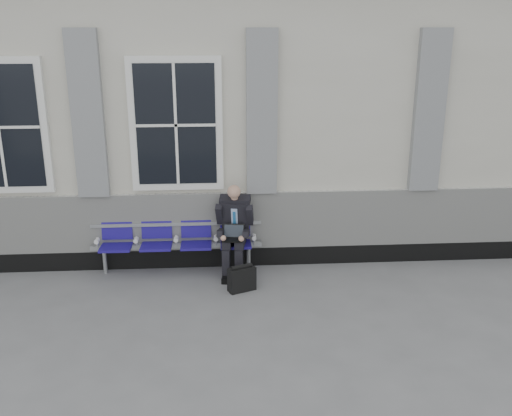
{
  "coord_description": "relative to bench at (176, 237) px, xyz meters",
  "views": [
    {
      "loc": [
        0.94,
        -6.86,
        3.64
      ],
      "look_at": [
        1.48,
        0.9,
        1.13
      ],
      "focal_mm": 40.0,
      "sensor_mm": 36.0,
      "label": 1
    }
  ],
  "objects": [
    {
      "name": "businessman",
      "position": [
        0.88,
        -0.13,
        0.21
      ],
      "size": [
        0.59,
        0.78,
        1.39
      ],
      "color": "black",
      "rests_on": "ground"
    },
    {
      "name": "ground",
      "position": [
        -0.29,
        -1.32,
        -0.55
      ],
      "size": [
        70.0,
        70.0,
        0.0
      ],
      "primitive_type": "plane",
      "color": "slate",
      "rests_on": "ground"
    },
    {
      "name": "bench",
      "position": [
        0.0,
        0.0,
        0.0
      ],
      "size": [
        2.6,
        0.47,
        0.91
      ],
      "color": "#9EA0A3",
      "rests_on": "ground"
    },
    {
      "name": "station_building",
      "position": [
        -0.31,
        2.15,
        1.67
      ],
      "size": [
        14.4,
        4.4,
        4.49
      ],
      "color": "beige",
      "rests_on": "ground"
    },
    {
      "name": "briefcase",
      "position": [
        0.96,
        -0.77,
        -0.37
      ],
      "size": [
        0.42,
        0.3,
        0.4
      ],
      "color": "black",
      "rests_on": "ground"
    }
  ]
}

